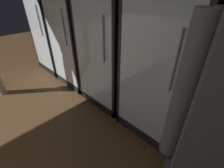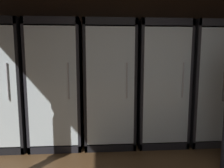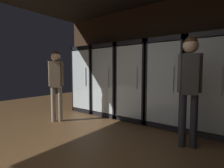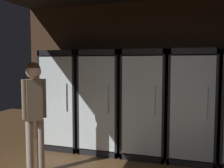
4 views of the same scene
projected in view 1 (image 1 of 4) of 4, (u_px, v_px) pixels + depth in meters
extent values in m
cube|color=#382619|center=(162.00, 1.00, 1.67)|extent=(6.00, 0.06, 2.80)
cube|color=black|center=(62.00, 21.00, 3.12)|extent=(0.75, 0.04, 1.90)
cube|color=black|center=(42.00, 20.00, 3.18)|extent=(0.04, 0.55, 1.90)
cube|color=black|center=(60.00, 25.00, 2.75)|extent=(0.04, 0.55, 1.90)
cube|color=black|center=(59.00, 66.00, 3.44)|extent=(0.75, 0.55, 0.10)
cube|color=white|center=(61.00, 21.00, 3.10)|extent=(0.67, 0.02, 1.66)
cube|color=silver|center=(36.00, 25.00, 2.81)|extent=(0.67, 0.02, 1.66)
cylinder|color=#B2B2B7|center=(39.00, 21.00, 2.61)|extent=(0.02, 0.02, 0.50)
cube|color=silver|center=(58.00, 63.00, 3.41)|extent=(0.65, 0.47, 0.02)
cylinder|color=gray|center=(51.00, 55.00, 3.48)|extent=(0.07, 0.07, 0.22)
cylinder|color=gray|center=(50.00, 49.00, 3.41)|extent=(0.03, 0.03, 0.07)
cylinder|color=beige|center=(51.00, 55.00, 3.48)|extent=(0.07, 0.07, 0.08)
cylinder|color=black|center=(56.00, 57.00, 3.42)|extent=(0.06, 0.06, 0.18)
cylinder|color=black|center=(55.00, 52.00, 3.36)|extent=(0.02, 0.02, 0.06)
cylinder|color=white|center=(57.00, 58.00, 3.43)|extent=(0.07, 0.07, 0.05)
cylinder|color=brown|center=(60.00, 58.00, 3.30)|extent=(0.07, 0.07, 0.23)
cylinder|color=brown|center=(59.00, 51.00, 3.22)|extent=(0.02, 0.02, 0.07)
cylinder|color=#B2332D|center=(60.00, 58.00, 3.30)|extent=(0.07, 0.07, 0.06)
cylinder|color=black|center=(61.00, 61.00, 3.18)|extent=(0.06, 0.06, 0.22)
cylinder|color=black|center=(60.00, 54.00, 3.11)|extent=(0.02, 0.02, 0.07)
cylinder|color=#B2332D|center=(62.00, 63.00, 3.20)|extent=(0.06, 0.06, 0.07)
cube|color=silver|center=(55.00, 44.00, 3.19)|extent=(0.65, 0.47, 0.02)
cylinder|color=black|center=(52.00, 37.00, 3.25)|extent=(0.07, 0.07, 0.19)
cylinder|color=black|center=(51.00, 31.00, 3.19)|extent=(0.02, 0.02, 0.06)
cylinder|color=#B2332D|center=(52.00, 38.00, 3.26)|extent=(0.07, 0.07, 0.05)
cylinder|color=#194723|center=(60.00, 40.00, 3.07)|extent=(0.06, 0.06, 0.19)
cylinder|color=#194723|center=(59.00, 34.00, 3.00)|extent=(0.02, 0.02, 0.06)
cylinder|color=white|center=(60.00, 41.00, 3.07)|extent=(0.06, 0.06, 0.07)
cube|color=silver|center=(50.00, 23.00, 2.97)|extent=(0.65, 0.47, 0.02)
cylinder|color=black|center=(47.00, 15.00, 3.03)|extent=(0.06, 0.06, 0.23)
cylinder|color=black|center=(45.00, 6.00, 2.95)|extent=(0.02, 0.02, 0.08)
cylinder|color=#2D2D33|center=(47.00, 15.00, 3.03)|extent=(0.07, 0.07, 0.08)
cylinder|color=#9EAD99|center=(52.00, 18.00, 2.80)|extent=(0.08, 0.08, 0.20)
cylinder|color=#9EAD99|center=(50.00, 10.00, 2.73)|extent=(0.02, 0.02, 0.06)
cylinder|color=#B2332D|center=(52.00, 19.00, 2.81)|extent=(0.08, 0.08, 0.07)
cube|color=black|center=(87.00, 27.00, 2.64)|extent=(0.75, 0.04, 1.90)
cube|color=black|center=(62.00, 26.00, 2.70)|extent=(0.04, 0.55, 1.90)
cube|color=black|center=(87.00, 33.00, 2.27)|extent=(0.04, 0.55, 1.90)
cube|color=black|center=(80.00, 78.00, 2.96)|extent=(0.75, 0.55, 0.10)
cube|color=white|center=(85.00, 27.00, 2.62)|extent=(0.67, 0.02, 1.66)
cube|color=silver|center=(58.00, 32.00, 2.32)|extent=(0.67, 0.02, 1.66)
cylinder|color=#B2B2B7|center=(64.00, 28.00, 2.12)|extent=(0.02, 0.02, 0.50)
cube|color=silver|center=(79.00, 75.00, 2.92)|extent=(0.65, 0.47, 0.02)
cylinder|color=#9EAD99|center=(73.00, 65.00, 3.02)|extent=(0.07, 0.07, 0.21)
cylinder|color=#9EAD99|center=(72.00, 58.00, 2.94)|extent=(0.02, 0.02, 0.09)
cylinder|color=white|center=(73.00, 66.00, 3.03)|extent=(0.07, 0.07, 0.07)
cylinder|color=black|center=(75.00, 69.00, 2.89)|extent=(0.06, 0.06, 0.20)
cylinder|color=black|center=(74.00, 63.00, 2.82)|extent=(0.02, 0.02, 0.07)
cylinder|color=beige|center=(75.00, 71.00, 2.91)|extent=(0.06, 0.06, 0.05)
cylinder|color=brown|center=(82.00, 70.00, 2.83)|extent=(0.07, 0.07, 0.21)
cylinder|color=brown|center=(81.00, 64.00, 2.76)|extent=(0.03, 0.03, 0.06)
cylinder|color=beige|center=(82.00, 71.00, 2.83)|extent=(0.07, 0.07, 0.08)
cylinder|color=gray|center=(87.00, 74.00, 2.73)|extent=(0.07, 0.07, 0.19)
cylinder|color=gray|center=(86.00, 68.00, 2.66)|extent=(0.03, 0.03, 0.06)
cylinder|color=#2D2D33|center=(87.00, 75.00, 2.73)|extent=(0.07, 0.07, 0.05)
cube|color=silver|center=(76.00, 46.00, 2.63)|extent=(0.65, 0.47, 0.02)
cylinder|color=black|center=(70.00, 37.00, 2.68)|extent=(0.07, 0.07, 0.23)
cylinder|color=black|center=(69.00, 28.00, 2.60)|extent=(0.03, 0.03, 0.07)
cylinder|color=beige|center=(70.00, 39.00, 2.69)|extent=(0.07, 0.07, 0.09)
cylinder|color=#336B38|center=(81.00, 42.00, 2.47)|extent=(0.06, 0.06, 0.21)
cylinder|color=#336B38|center=(79.00, 32.00, 2.39)|extent=(0.03, 0.03, 0.10)
cylinder|color=beige|center=(81.00, 43.00, 2.48)|extent=(0.07, 0.07, 0.06)
cube|color=silver|center=(71.00, 11.00, 2.34)|extent=(0.65, 0.47, 0.02)
cylinder|color=#194723|center=(63.00, 3.00, 2.36)|extent=(0.07, 0.07, 0.19)
cylinder|color=white|center=(63.00, 3.00, 2.36)|extent=(0.07, 0.07, 0.07)
cylinder|color=gray|center=(75.00, 4.00, 2.18)|extent=(0.08, 0.08, 0.18)
cylinder|color=#B2332D|center=(75.00, 4.00, 2.17)|extent=(0.08, 0.08, 0.05)
cube|color=black|center=(122.00, 36.00, 2.16)|extent=(0.75, 0.04, 1.90)
cube|color=black|center=(91.00, 34.00, 2.22)|extent=(0.04, 0.55, 1.90)
cube|color=black|center=(130.00, 46.00, 1.79)|extent=(0.04, 0.55, 1.90)
cube|color=black|center=(109.00, 96.00, 2.48)|extent=(0.75, 0.55, 0.10)
cube|color=white|center=(120.00, 36.00, 2.14)|extent=(0.67, 0.02, 1.66)
cube|color=silver|center=(92.00, 44.00, 1.84)|extent=(0.67, 0.02, 1.66)
cylinder|color=#B2B2B7|center=(103.00, 40.00, 1.64)|extent=(0.02, 0.02, 0.50)
cube|color=silver|center=(109.00, 92.00, 2.44)|extent=(0.65, 0.47, 0.02)
cylinder|color=#9EAD99|center=(96.00, 82.00, 2.51)|extent=(0.07, 0.07, 0.20)
cylinder|color=#9EAD99|center=(95.00, 74.00, 2.43)|extent=(0.02, 0.02, 0.10)
cylinder|color=beige|center=(96.00, 82.00, 2.51)|extent=(0.07, 0.07, 0.06)
cylinder|color=brown|center=(103.00, 85.00, 2.41)|extent=(0.08, 0.08, 0.20)
cylinder|color=brown|center=(103.00, 77.00, 2.34)|extent=(0.03, 0.03, 0.09)
cylinder|color=tan|center=(103.00, 86.00, 2.42)|extent=(0.08, 0.08, 0.06)
cylinder|color=brown|center=(112.00, 88.00, 2.33)|extent=(0.07, 0.07, 0.22)
cylinder|color=brown|center=(112.00, 79.00, 2.25)|extent=(0.03, 0.03, 0.08)
cylinder|color=white|center=(112.00, 88.00, 2.34)|extent=(0.07, 0.07, 0.08)
cylinder|color=#9EAD99|center=(122.00, 92.00, 2.24)|extent=(0.07, 0.07, 0.23)
cylinder|color=#9EAD99|center=(122.00, 83.00, 2.16)|extent=(0.02, 0.02, 0.06)
cylinder|color=beige|center=(122.00, 91.00, 2.24)|extent=(0.07, 0.07, 0.06)
cube|color=silver|center=(109.00, 60.00, 2.15)|extent=(0.65, 0.47, 0.02)
cylinder|color=gray|center=(100.00, 49.00, 2.19)|extent=(0.08, 0.08, 0.21)
cylinder|color=gray|center=(100.00, 40.00, 2.12)|extent=(0.03, 0.03, 0.06)
cylinder|color=#2D2D33|center=(100.00, 51.00, 2.20)|extent=(0.08, 0.08, 0.05)
cylinder|color=gray|center=(120.00, 55.00, 2.03)|extent=(0.06, 0.06, 0.20)
cylinder|color=gray|center=(120.00, 45.00, 1.96)|extent=(0.02, 0.02, 0.07)
cylinder|color=#B2332D|center=(120.00, 54.00, 2.02)|extent=(0.06, 0.06, 0.07)
cube|color=silver|center=(108.00, 17.00, 1.86)|extent=(0.65, 0.47, 0.02)
cylinder|color=#194723|center=(93.00, 5.00, 1.91)|extent=(0.07, 0.07, 0.22)
cylinder|color=white|center=(93.00, 8.00, 1.93)|extent=(0.07, 0.07, 0.06)
cylinder|color=gray|center=(106.00, 8.00, 1.78)|extent=(0.08, 0.08, 0.18)
cylinder|color=#2D2D33|center=(106.00, 8.00, 1.78)|extent=(0.08, 0.08, 0.07)
cylinder|color=brown|center=(119.00, 8.00, 1.65)|extent=(0.08, 0.08, 0.21)
cylinder|color=beige|center=(119.00, 11.00, 1.66)|extent=(0.08, 0.08, 0.07)
cube|color=black|center=(177.00, 50.00, 1.68)|extent=(0.75, 0.04, 1.90)
cube|color=black|center=(136.00, 48.00, 1.73)|extent=(0.04, 0.55, 1.90)
cube|color=black|center=(203.00, 67.00, 1.31)|extent=(0.04, 0.55, 1.90)
cube|color=black|center=(152.00, 122.00, 2.00)|extent=(0.75, 0.55, 0.10)
cube|color=white|center=(176.00, 50.00, 1.66)|extent=(0.67, 0.02, 1.66)
cube|color=silver|center=(150.00, 64.00, 1.36)|extent=(0.67, 0.02, 1.66)
cylinder|color=#B2B2B7|center=(175.00, 62.00, 1.16)|extent=(0.02, 0.02, 0.50)
cube|color=silver|center=(153.00, 118.00, 1.96)|extent=(0.65, 0.47, 0.02)
cylinder|color=#9EAD99|center=(136.00, 104.00, 2.02)|extent=(0.07, 0.07, 0.21)
cylinder|color=#9EAD99|center=(137.00, 94.00, 1.95)|extent=(0.02, 0.02, 0.09)
cylinder|color=white|center=(136.00, 105.00, 2.03)|extent=(0.07, 0.07, 0.06)
cylinder|color=gray|center=(150.00, 108.00, 1.96)|extent=(0.07, 0.07, 0.19)
cylinder|color=gray|center=(151.00, 100.00, 1.89)|extent=(0.03, 0.03, 0.07)
cylinder|color=white|center=(150.00, 108.00, 1.96)|extent=(0.08, 0.08, 0.07)
cylinder|color=black|center=(162.00, 114.00, 1.85)|extent=(0.08, 0.08, 0.23)
cylinder|color=black|center=(164.00, 103.00, 1.77)|extent=(0.02, 0.02, 0.08)
cylinder|color=#2D2D33|center=(162.00, 113.00, 1.85)|extent=(0.08, 0.08, 0.08)
cylinder|color=black|center=(173.00, 122.00, 1.73)|extent=(0.07, 0.07, 0.23)
cylinder|color=black|center=(176.00, 113.00, 1.65)|extent=(0.03, 0.03, 0.07)
cylinder|color=#2D2D33|center=(173.00, 123.00, 1.74)|extent=(0.07, 0.07, 0.09)
cube|color=silver|center=(160.00, 81.00, 1.67)|extent=(0.65, 0.47, 0.02)
cylinder|color=#9EAD99|center=(144.00, 64.00, 1.77)|extent=(0.07, 0.07, 0.20)
cylinder|color=#9EAD99|center=(146.00, 53.00, 1.70)|extent=(0.03, 0.03, 0.07)
cylinder|color=beige|center=(144.00, 66.00, 1.78)|extent=(0.07, 0.07, 0.08)
cylinder|color=gray|center=(153.00, 70.00, 1.63)|extent=(0.07, 0.07, 0.22)
cylinder|color=gray|center=(155.00, 57.00, 1.55)|extent=(0.02, 0.02, 0.07)
cylinder|color=#2D2D33|center=(153.00, 72.00, 1.65)|extent=(0.07, 0.07, 0.08)
cylinder|color=gray|center=(169.00, 74.00, 1.55)|extent=(0.07, 0.07, 0.21)
cylinder|color=gray|center=(172.00, 60.00, 1.47)|extent=(0.03, 0.03, 0.10)
cylinder|color=#B2332D|center=(168.00, 75.00, 1.56)|extent=(0.08, 0.08, 0.08)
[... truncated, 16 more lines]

